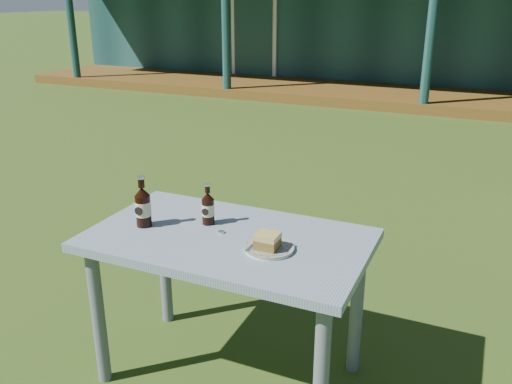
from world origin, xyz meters
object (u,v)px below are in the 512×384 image
at_px(cola_bottle_near, 208,208).
at_px(cola_bottle_far, 143,206).
at_px(cafe_table, 228,257).
at_px(cake_slice, 267,241).
at_px(plate, 269,248).

height_order(cola_bottle_near, cola_bottle_far, cola_bottle_far).
xyz_separation_m(cafe_table, cake_slice, (0.21, -0.06, 0.15)).
bearing_deg(cola_bottle_far, cake_slice, -0.86).
relative_size(plate, cola_bottle_far, 0.87).
bearing_deg(cake_slice, plate, 73.89).
xyz_separation_m(cafe_table, plate, (0.21, -0.05, 0.11)).
bearing_deg(cola_bottle_near, cafe_table, -30.86).
distance_m(cake_slice, cola_bottle_far, 0.60).
bearing_deg(cola_bottle_near, cake_slice, -22.60).
bearing_deg(cake_slice, cola_bottle_far, 179.14).
height_order(plate, cola_bottle_far, cola_bottle_far).
relative_size(cafe_table, plate, 5.88).
distance_m(cafe_table, cake_slice, 0.26).
bearing_deg(cake_slice, cola_bottle_near, 157.40).
bearing_deg(cafe_table, cola_bottle_near, 149.14).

